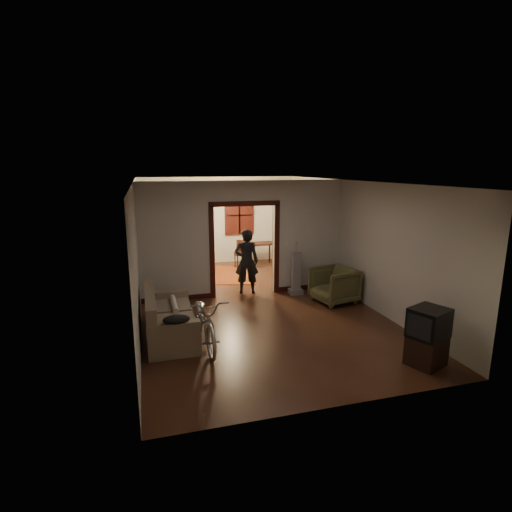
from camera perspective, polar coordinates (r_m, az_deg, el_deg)
name	(u,v)px	position (r m, az deg, el deg)	size (l,w,h in m)	color
floor	(253,303)	(9.35, -0.50, -6.80)	(5.00, 8.50, 0.01)	#331910
ceiling	(252,181)	(8.83, -0.54, 10.61)	(5.00, 8.50, 0.01)	white
wall_back	(218,221)	(13.08, -5.44, 5.07)	(5.00, 0.02, 2.80)	beige
wall_left	(137,251)	(8.68, -16.65, 0.72)	(0.02, 8.50, 2.80)	beige
wall_right	(352,239)	(9.93, 13.55, 2.35)	(0.02, 8.50, 2.80)	beige
partition_wall	(244,239)	(9.70, -1.68, 2.46)	(5.00, 0.14, 2.80)	beige
door_casing	(244,251)	(9.76, -1.67, 0.73)	(1.74, 0.20, 2.32)	#330F0B
far_window	(239,215)	(13.17, -2.41, 5.82)	(0.98, 0.06, 1.28)	black
chandelier	(229,195)	(11.28, -3.91, 8.74)	(0.24, 0.24, 0.24)	#FFE0A5
light_switch	(286,243)	(9.96, 4.30, 1.82)	(0.08, 0.01, 0.12)	silver
sofa	(170,314)	(7.64, -12.18, -8.10)	(0.87, 1.93, 0.89)	brown
rolled_paper	(174,304)	(7.90, -11.63, -6.72)	(0.11, 0.11, 0.85)	beige
jacket	(176,319)	(6.71, -11.32, -8.88)	(0.44, 0.33, 0.13)	black
bicycle	(205,320)	(7.18, -7.34, -9.03)	(0.63, 1.81, 0.95)	silver
armchair	(334,285)	(9.50, 11.06, -4.11)	(0.88, 0.91, 0.83)	brown
tv_stand	(426,351)	(7.10, 23.14, -12.32)	(0.53, 0.48, 0.48)	black
crt_tv	(429,323)	(6.92, 23.48, -8.76)	(0.55, 0.49, 0.48)	black
vacuum	(296,273)	(9.93, 5.73, -2.49)	(0.33, 0.26, 1.06)	gray
person	(247,261)	(9.90, -1.36, -0.79)	(0.59, 0.39, 1.63)	black
oriental_rug	(228,275)	(11.78, -3.97, -2.67)	(1.57, 2.06, 0.02)	maroon
locker	(180,244)	(12.43, -10.85, 1.68)	(0.80, 0.44, 1.60)	#20301D
globe	(178,207)	(12.26, -11.07, 6.92)	(0.30, 0.30, 0.30)	#1E5972
desk	(259,254)	(12.88, 0.41, 0.28)	(0.96, 0.54, 0.71)	black
desk_chair	(242,254)	(12.37, -2.03, 0.33)	(0.42, 0.42, 0.95)	black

